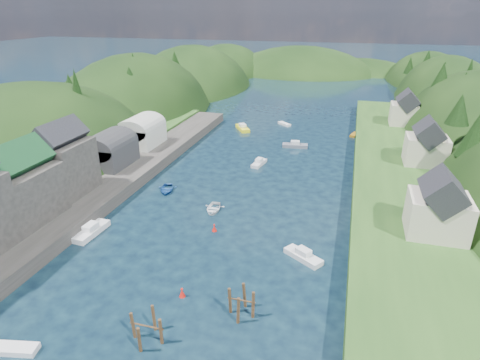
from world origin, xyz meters
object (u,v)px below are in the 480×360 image
(piling_cluster_far, at_px, (241,305))
(channel_buoy_far, at_px, (214,228))
(piling_cluster_near, at_px, (147,331))
(channel_buoy_near, at_px, (182,293))

(piling_cluster_far, bearing_deg, channel_buoy_far, 118.49)
(piling_cluster_near, distance_m, channel_buoy_far, 20.41)
(piling_cluster_near, relative_size, channel_buoy_far, 3.08)
(channel_buoy_near, relative_size, channel_buoy_far, 1.00)
(channel_buoy_far, bearing_deg, piling_cluster_near, -88.47)
(piling_cluster_far, bearing_deg, channel_buoy_near, 172.49)
(channel_buoy_near, distance_m, channel_buoy_far, 13.91)
(piling_cluster_near, height_order, piling_cluster_far, piling_cluster_far)
(piling_cluster_far, xyz_separation_m, channel_buoy_far, (-8.01, 14.77, -0.73))
(piling_cluster_near, distance_m, channel_buoy_near, 6.59)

